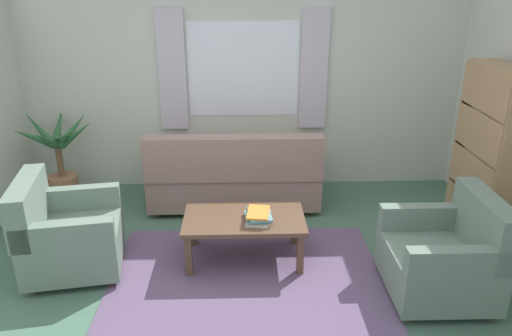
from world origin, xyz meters
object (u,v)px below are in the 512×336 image
at_px(coffee_table, 244,223).
at_px(couch, 234,176).
at_px(armchair_left, 65,234).
at_px(bookshelf, 488,154).
at_px(armchair_right, 446,256).
at_px(potted_plant, 60,160).
at_px(book_stack_on_table, 259,216).

bearing_deg(coffee_table, couch, 95.15).
relative_size(armchair_left, bookshelf, 0.56).
height_order(armchair_left, coffee_table, armchair_left).
height_order(armchair_right, coffee_table, armchair_right).
bearing_deg(couch, potted_plant, -6.63).
relative_size(book_stack_on_table, bookshelf, 0.20).
relative_size(armchair_right, bookshelf, 0.51).
xyz_separation_m(couch, armchair_left, (-1.48, -1.25, -0.01)).
xyz_separation_m(coffee_table, bookshelf, (2.36, 0.39, 0.50)).
xyz_separation_m(armchair_left, bookshelf, (3.95, 0.50, 0.53)).
bearing_deg(book_stack_on_table, bookshelf, 11.56).
relative_size(book_stack_on_table, potted_plant, 0.33).
bearing_deg(couch, book_stack_on_table, 100.88).
bearing_deg(couch, armchair_right, 135.42).
xyz_separation_m(couch, potted_plant, (-2.01, 0.23, 0.13)).
relative_size(armchair_right, coffee_table, 0.80).
distance_m(armchair_left, bookshelf, 4.01).
xyz_separation_m(couch, armchair_right, (1.74, -1.72, -0.01)).
bearing_deg(book_stack_on_table, armchair_left, -178.61).
bearing_deg(armchair_right, couch, -134.42).
relative_size(couch, armchair_left, 1.97).
bearing_deg(armchair_right, bookshelf, 143.72).
relative_size(coffee_table, bookshelf, 0.64).
bearing_deg(bookshelf, armchair_right, 143.56).
bearing_deg(armchair_left, book_stack_on_table, -98.02).
xyz_separation_m(armchair_right, book_stack_on_table, (-1.51, 0.52, 0.13)).
relative_size(potted_plant, bookshelf, 0.61).
xyz_separation_m(armchair_right, potted_plant, (-3.75, 1.95, 0.15)).
distance_m(book_stack_on_table, bookshelf, 2.31).
distance_m(couch, coffee_table, 1.14).
bearing_deg(armchair_right, book_stack_on_table, -108.63).
bearing_deg(armchair_right, coffee_table, -109.27).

